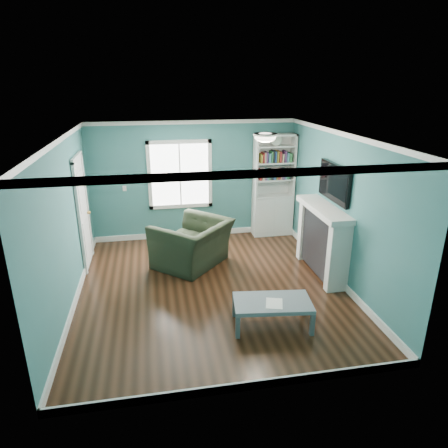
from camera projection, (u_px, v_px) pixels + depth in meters
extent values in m
plane|color=black|center=(212.00, 287.00, 6.93)|extent=(5.00, 5.00, 0.00)
plane|color=#327273|center=(194.00, 181.00, 8.80)|extent=(4.50, 0.00, 4.50)
plane|color=#327273|center=(247.00, 293.00, 4.18)|extent=(4.50, 0.00, 4.50)
plane|color=#327273|center=(66.00, 225.00, 6.11)|extent=(0.00, 5.00, 5.00)
plane|color=#327273|center=(340.00, 209.00, 6.87)|extent=(0.00, 5.00, 5.00)
plane|color=white|center=(210.00, 136.00, 6.05)|extent=(5.00, 5.00, 0.00)
cube|color=white|center=(195.00, 233.00, 9.21)|extent=(4.50, 0.03, 0.12)
cube|color=white|center=(244.00, 386.00, 4.62)|extent=(4.50, 0.03, 0.12)
cube|color=white|center=(77.00, 296.00, 6.53)|extent=(0.03, 5.00, 0.12)
cube|color=white|center=(332.00, 274.00, 7.29)|extent=(0.03, 5.00, 0.12)
cube|color=white|center=(192.00, 122.00, 8.35)|extent=(4.50, 0.04, 0.08)
cube|color=white|center=(249.00, 174.00, 3.77)|extent=(4.50, 0.04, 0.08)
cube|color=white|center=(55.00, 142.00, 5.68)|extent=(0.04, 5.00, 0.08)
cube|color=white|center=(346.00, 135.00, 6.44)|extent=(0.04, 5.00, 0.08)
cube|color=white|center=(180.00, 175.00, 8.70)|extent=(1.24, 0.01, 1.34)
cube|color=white|center=(149.00, 176.00, 8.57)|extent=(0.08, 0.06, 1.50)
cube|color=white|center=(210.00, 174.00, 8.79)|extent=(0.08, 0.06, 1.50)
cube|color=white|center=(181.00, 206.00, 8.92)|extent=(1.40, 0.06, 0.08)
cube|color=white|center=(179.00, 142.00, 8.44)|extent=(1.40, 0.06, 0.08)
cube|color=white|center=(180.00, 175.00, 8.68)|extent=(1.24, 0.03, 0.03)
cube|color=white|center=(180.00, 175.00, 8.68)|extent=(0.03, 0.03, 1.34)
cube|color=silver|center=(272.00, 215.00, 9.20)|extent=(0.90, 0.35, 0.90)
cube|color=silver|center=(255.00, 167.00, 8.74)|extent=(0.04, 0.35, 1.40)
cube|color=silver|center=(293.00, 165.00, 8.88)|extent=(0.04, 0.35, 1.40)
cube|color=silver|center=(272.00, 165.00, 8.96)|extent=(0.90, 0.02, 1.40)
cube|color=silver|center=(276.00, 135.00, 8.58)|extent=(0.90, 0.35, 0.04)
cube|color=silver|center=(273.00, 196.00, 9.04)|extent=(0.84, 0.33, 0.03)
cube|color=silver|center=(274.00, 179.00, 8.91)|extent=(0.84, 0.33, 0.03)
cube|color=silver|center=(274.00, 163.00, 8.78)|extent=(0.84, 0.33, 0.03)
cube|color=silver|center=(275.00, 146.00, 8.66)|extent=(0.84, 0.33, 0.03)
cube|color=maroon|center=(274.00, 174.00, 8.85)|extent=(0.70, 0.25, 0.22)
cube|color=tan|center=(275.00, 157.00, 8.72)|extent=(0.70, 0.25, 0.22)
cylinder|color=beige|center=(276.00, 140.00, 8.57)|extent=(0.26, 0.06, 0.26)
cube|color=black|center=(323.00, 243.00, 7.27)|extent=(0.30, 1.20, 1.10)
cube|color=black|center=(321.00, 253.00, 7.33)|extent=(0.22, 0.65, 0.70)
cube|color=silver|center=(338.00, 258.00, 6.65)|extent=(0.36, 0.16, 1.20)
cube|color=silver|center=(308.00, 230.00, 7.89)|extent=(0.36, 0.16, 1.20)
cube|color=silver|center=(324.00, 209.00, 7.04)|extent=(0.44, 1.58, 0.10)
cube|color=black|center=(334.00, 182.00, 6.90)|extent=(0.06, 1.10, 0.65)
cube|color=silver|center=(83.00, 214.00, 7.50)|extent=(0.04, 0.80, 2.05)
cube|color=white|center=(80.00, 222.00, 7.09)|extent=(0.05, 0.08, 2.13)
cube|color=white|center=(87.00, 207.00, 7.92)|extent=(0.05, 0.08, 2.13)
cube|color=white|center=(76.00, 157.00, 7.14)|extent=(0.05, 0.98, 0.08)
sphere|color=#BF8C3F|center=(89.00, 212.00, 7.81)|extent=(0.07, 0.07, 0.07)
ellipsoid|color=white|center=(265.00, 137.00, 6.31)|extent=(0.34, 0.34, 0.15)
cylinder|color=white|center=(265.00, 134.00, 6.30)|extent=(0.38, 0.38, 0.03)
cube|color=white|center=(125.00, 188.00, 8.57)|extent=(0.08, 0.01, 0.12)
imported|color=black|center=(192.00, 236.00, 7.61)|extent=(1.54, 1.57, 1.17)
cube|color=#475055|center=(238.00, 327.00, 5.53)|extent=(0.07, 0.07, 0.34)
cube|color=#475055|center=(312.00, 324.00, 5.59)|extent=(0.07, 0.07, 0.34)
cube|color=#475055|center=(235.00, 306.00, 6.04)|extent=(0.07, 0.07, 0.34)
cube|color=#475055|center=(303.00, 304.00, 6.10)|extent=(0.07, 0.07, 0.34)
cube|color=slate|center=(272.00, 303.00, 5.74)|extent=(1.18, 0.74, 0.06)
cube|color=white|center=(274.00, 303.00, 5.67)|extent=(0.31, 0.35, 0.00)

